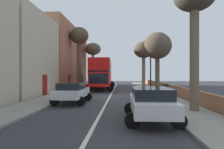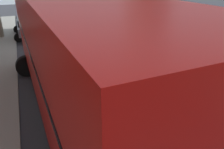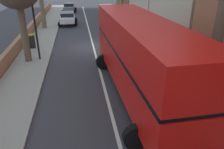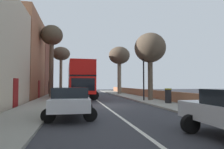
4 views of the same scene
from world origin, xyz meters
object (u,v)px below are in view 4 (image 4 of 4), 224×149
street_tree_right_3 (119,57)px  litter_bin_right (168,96)px  parked_car_white_left_3 (71,100)px  parked_car_grey_left_0 (73,88)px  street_tree_right_1 (150,49)px  street_tree_left_0 (52,38)px  lamppost_right (144,62)px  street_tree_left_2 (61,55)px  double_decker_bus (79,78)px

street_tree_right_3 → litter_bin_right: street_tree_right_3 is taller
parked_car_white_left_3 → street_tree_right_3: size_ratio=0.59×
parked_car_grey_left_0 → litter_bin_right: 22.04m
street_tree_right_1 → street_tree_left_0: bearing=145.5°
street_tree_right_3 → lamppost_right: (-0.56, -12.63, -2.31)m
street_tree_right_1 → litter_bin_right: bearing=-86.1°
street_tree_left_2 → litter_bin_right: street_tree_left_2 is taller
parked_car_white_left_3 → street_tree_left_0: bearing=100.0°
parked_car_grey_left_0 → street_tree_left_2: size_ratio=0.53×
street_tree_left_0 → street_tree_right_1: size_ratio=1.34×
street_tree_left_2 → street_tree_right_3: bearing=-29.6°
parked_car_grey_left_0 → lamppost_right: lamppost_right is taller
street_tree_left_0 → lamppost_right: (9.42, -7.23, -3.62)m
double_decker_bus → parked_car_grey_left_0: bearing=94.0°
double_decker_bus → street_tree_left_0: size_ratio=1.29×
street_tree_right_1 → lamppost_right: 1.61m
parked_car_grey_left_0 → street_tree_right_3: (7.36, -4.97, 5.23)m
street_tree_right_1 → lamppost_right: bearing=-163.9°
street_tree_right_1 → street_tree_left_2: street_tree_left_2 is taller
double_decker_bus → parked_car_white_left_3: 13.94m
double_decker_bus → lamppost_right: lamppost_right is taller
double_decker_bus → lamppost_right: bearing=-45.9°
street_tree_left_0 → lamppost_right: 12.42m
street_tree_right_3 → litter_bin_right: bearing=-88.4°
double_decker_bus → street_tree_right_3: (6.56, 6.44, 3.76)m
parked_car_grey_left_0 → street_tree_right_1: bearing=-66.4°
lamppost_right → street_tree_right_1: bearing=16.1°
parked_car_grey_left_0 → street_tree_left_2: bearing=168.8°
street_tree_left_0 → street_tree_left_2: bearing=87.6°
street_tree_right_3 → street_tree_left_0: bearing=-151.6°
street_tree_left_2 → lamppost_right: street_tree_left_2 is taller
street_tree_right_1 → lamppost_right: (-0.78, -0.22, -1.39)m
parked_car_white_left_3 → street_tree_right_1: bearing=46.1°
parked_car_grey_left_0 → litter_bin_right: size_ratio=3.64×
double_decker_bus → street_tree_right_3: size_ratio=1.52×
street_tree_left_0 → street_tree_right_1: (10.20, -7.01, -2.24)m
street_tree_left_0 → street_tree_right_3: street_tree_left_0 is taller
street_tree_right_1 → litter_bin_right: 5.52m
street_tree_left_0 → street_tree_right_3: bearing=28.4°
double_decker_bus → street_tree_right_1: size_ratio=1.74×
street_tree_left_0 → lamppost_right: street_tree_left_0 is taller
double_decker_bus → street_tree_left_0: street_tree_left_0 is taller
street_tree_left_2 → lamppost_right: bearing=-63.6°
parked_car_white_left_3 → litter_bin_right: size_ratio=3.72×
litter_bin_right → parked_car_grey_left_0: bearing=110.7°
double_decker_bus → parked_car_white_left_3: bearing=-93.3°
parked_car_grey_left_0 → street_tree_right_1: street_tree_right_1 is taller
lamppost_right → street_tree_right_3: bearing=87.5°
parked_car_white_left_3 → litter_bin_right: bearing=30.7°
double_decker_bus → lamppost_right: 8.74m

